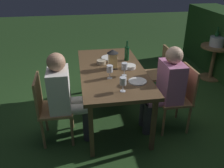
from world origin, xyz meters
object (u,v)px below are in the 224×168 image
object	(u,v)px
plate_a	(109,58)
bowl_bread	(130,67)
wine_glass_b	(110,69)
plate_b	(137,81)
chair_side_right_b	(179,95)
green_bottle_on_table	(127,53)
person_in_cream	(65,94)
ice_bucket	(217,41)
person_in_pink	(166,86)
chair_side_left_b	(50,106)
wine_glass_a	(123,82)
wine_glass_c	(124,67)
chair_side_right_a	(159,72)
bowl_olives	(101,62)
lantern_centerpiece	(113,58)
side_table	(214,57)
dining_table	(112,73)

from	to	relation	value
plate_a	bowl_bread	size ratio (longest dim) A/B	1.50
wine_glass_b	plate_b	size ratio (longest dim) A/B	0.77
chair_side_right_b	green_bottle_on_table	xyz separation A→B (m)	(-0.68, -0.55, 0.37)
person_in_cream	ice_bucket	distance (m)	3.06
chair_side_right_b	person_in_pink	world-z (taller)	person_in_pink
chair_side_left_b	ice_bucket	xyz separation A→B (m)	(-1.36, 2.94, 0.27)
wine_glass_a	wine_glass_c	xyz separation A→B (m)	(-0.41, 0.10, 0.00)
person_in_pink	bowl_bread	bearing A→B (deg)	-134.61
wine_glass_b	plate_a	size ratio (longest dim) A/B	0.69
chair_side_right_a	wine_glass_a	bearing A→B (deg)	-38.35
wine_glass_c	plate_a	xyz separation A→B (m)	(-0.64, -0.09, -0.11)
chair_side_right_a	bowl_olives	xyz separation A→B (m)	(0.18, -0.94, 0.29)
person_in_cream	plate_a	size ratio (longest dim) A/B	4.67
lantern_centerpiece	plate_b	bearing A→B (deg)	26.16
chair_side_right_a	side_table	size ratio (longest dim) A/B	1.32
person_in_cream	green_bottle_on_table	bearing A→B (deg)	127.42
chair_side_right_b	wine_glass_a	size ratio (longest dim) A/B	5.15
person_in_pink	plate_b	world-z (taller)	person_in_pink
wine_glass_a	wine_glass_b	xyz separation A→B (m)	(-0.36, -0.09, 0.00)
wine_glass_c	plate_b	world-z (taller)	wine_glass_c
wine_glass_a	green_bottle_on_table	bearing A→B (deg)	165.09
chair_side_right_b	lantern_centerpiece	world-z (taller)	lantern_centerpiece
side_table	green_bottle_on_table	bearing A→B (deg)	-69.95
lantern_centerpiece	bowl_olives	bearing A→B (deg)	-142.07
wine_glass_b	side_table	size ratio (longest dim) A/B	0.26
plate_a	plate_b	xyz separation A→B (m)	(0.85, 0.21, 0.00)
wine_glass_c	ice_bucket	size ratio (longest dim) A/B	0.49
chair_side_right_a	wine_glass_a	xyz separation A→B (m)	(1.01, -0.80, 0.38)
wine_glass_a	wine_glass_b	bearing A→B (deg)	-165.58
ice_bucket	chair_side_left_b	bearing A→B (deg)	-65.17
chair_side_right_b	plate_a	bearing A→B (deg)	-135.43
green_bottle_on_table	bowl_bread	size ratio (longest dim) A/B	1.77
chair_side_right_a	plate_b	xyz separation A→B (m)	(0.81, -0.58, 0.27)
person_in_cream	wine_glass_b	xyz separation A→B (m)	(-0.11, 0.55, 0.23)
lantern_centerpiece	green_bottle_on_table	bearing A→B (deg)	136.69
chair_side_right_b	wine_glass_c	bearing A→B (deg)	-102.84
wine_glass_c	plate_a	distance (m)	0.66
lantern_centerpiece	chair_side_right_a	bearing A→B (deg)	113.52
plate_a	ice_bucket	bearing A→B (deg)	104.93
chair_side_right_b	side_table	world-z (taller)	chair_side_right_b
plate_a	bowl_bread	world-z (taller)	bowl_bread
wine_glass_c	bowl_olives	distance (m)	0.50
wine_glass_a	plate_b	bearing A→B (deg)	132.17
person_in_cream	chair_side_right_b	distance (m)	1.45
lantern_centerpiece	wine_glass_c	bearing A→B (deg)	22.77
chair_side_right_a	plate_a	bearing A→B (deg)	-92.76
dining_table	plate_b	size ratio (longest dim) A/B	7.75
wine_glass_b	bowl_bread	size ratio (longest dim) A/B	1.03
wine_glass_a	bowl_bread	bearing A→B (deg)	160.37
chair_side_right_a	person_in_pink	distance (m)	0.80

